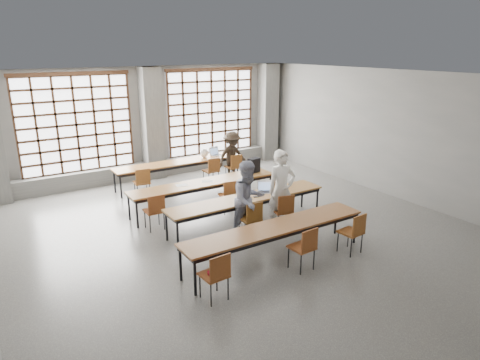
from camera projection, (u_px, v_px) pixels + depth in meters
name	position (u px, v px, depth m)	size (l,w,h in m)	color
floor	(241.00, 232.00, 9.80)	(11.00, 11.00, 0.00)	#50504E
ceiling	(241.00, 76.00, 8.76)	(11.00, 11.00, 0.00)	silver
wall_back	(149.00, 122.00, 13.71)	(10.00, 10.00, 0.00)	slate
wall_right	(393.00, 134.00, 11.84)	(11.00, 11.00, 0.00)	slate
column_mid	(152.00, 124.00, 13.49)	(0.60, 0.55, 3.50)	#545351
column_right	(268.00, 112.00, 15.79)	(0.60, 0.55, 3.50)	#545351
window_left	(76.00, 125.00, 12.45)	(3.32, 0.12, 3.00)	white
window_right	(212.00, 112.00, 14.75)	(3.32, 0.12, 3.00)	white
sill_ledge	(154.00, 169.00, 14.00)	(9.80, 0.35, 0.50)	#545351
desk_row_a	(179.00, 164.00, 13.03)	(4.00, 0.70, 0.73)	brown
desk_row_b	(204.00, 184.00, 11.07)	(4.00, 0.70, 0.73)	brown
desk_row_c	(248.00, 200.00, 9.95)	(4.00, 0.70, 0.73)	brown
desk_row_d	(276.00, 229.00, 8.35)	(4.00, 0.70, 0.73)	brown
chair_back_left	(142.00, 180.00, 11.84)	(0.46, 0.47, 0.88)	brown
chair_back_mid	(212.00, 169.00, 12.97)	(0.43, 0.43, 0.88)	brown
chair_back_right	(234.00, 165.00, 13.38)	(0.42, 0.43, 0.88)	brown
chair_mid_left	(155.00, 208.00, 9.78)	(0.43, 0.43, 0.88)	brown
chair_mid_centre	(229.00, 193.00, 10.80)	(0.48, 0.48, 0.88)	maroon
chair_mid_right	(274.00, 184.00, 11.52)	(0.44, 0.45, 0.88)	brown
chair_front_left	(252.00, 216.00, 9.33)	(0.44, 0.45, 0.88)	brown
chair_front_right	(284.00, 208.00, 9.78)	(0.50, 0.51, 0.88)	brown
chair_near_left	(216.00, 272.00, 7.02)	(0.45, 0.45, 0.88)	brown
chair_near_mid	(305.00, 245.00, 7.99)	(0.45, 0.45, 0.88)	brown
chair_near_right	(354.00, 229.00, 8.66)	(0.46, 0.46, 0.88)	brown
student_male	(281.00, 190.00, 9.78)	(0.68, 0.45, 1.87)	white
student_female	(249.00, 200.00, 9.33)	(0.85, 0.66, 1.75)	navy
student_back	(232.00, 156.00, 13.41)	(1.01, 0.58, 1.57)	black
laptop_front	(265.00, 189.00, 10.29)	(0.46, 0.44, 0.26)	silver
laptop_back	(216.00, 153.00, 13.76)	(0.41, 0.37, 0.26)	silver
mouse	(281.00, 190.00, 10.40)	(0.10, 0.06, 0.04)	white
green_box	(244.00, 195.00, 9.96)	(0.25, 0.09, 0.09)	#2E8D2F
phone	(256.00, 197.00, 9.94)	(0.13, 0.06, 0.01)	black
paper_sheet_a	(182.00, 185.00, 10.78)	(0.30, 0.21, 0.00)	white
paper_sheet_c	(207.00, 181.00, 11.10)	(0.30, 0.21, 0.00)	white
backpack	(254.00, 165.00, 11.85)	(0.32, 0.20, 0.40)	black
plastic_bag	(204.00, 153.00, 13.46)	(0.26, 0.21, 0.29)	white
red_pouch	(214.00, 272.00, 7.09)	(0.20, 0.08, 0.06)	maroon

